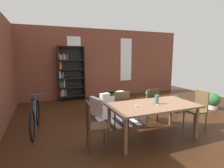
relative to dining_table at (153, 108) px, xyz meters
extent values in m
plane|color=#381E0F|center=(0.26, 0.51, -0.68)|extent=(9.79, 9.79, 0.00)
cube|color=brown|center=(0.26, 4.33, 0.79)|extent=(7.78, 0.12, 2.95)
cube|color=white|center=(-0.92, 4.26, 0.94)|extent=(0.55, 0.02, 1.92)
cube|color=white|center=(1.45, 4.26, 0.94)|extent=(0.55, 0.02, 1.92)
cube|color=#896248|center=(0.00, 0.00, 0.06)|extent=(1.93, 1.04, 0.04)
cylinder|color=#896248|center=(-0.87, -0.42, -0.32)|extent=(0.07, 0.07, 0.72)
cylinder|color=#896248|center=(0.87, -0.42, -0.32)|extent=(0.07, 0.07, 0.72)
cylinder|color=#896248|center=(-0.87, 0.42, -0.32)|extent=(0.07, 0.07, 0.72)
cylinder|color=#896248|center=(0.87, 0.42, -0.32)|extent=(0.07, 0.07, 0.72)
cylinder|color=#4C7266|center=(0.10, 0.00, 0.18)|extent=(0.09, 0.09, 0.20)
cylinder|color=silver|center=(0.01, -0.15, 0.10)|extent=(0.04, 0.04, 0.04)
cylinder|color=silver|center=(-0.45, -0.06, 0.10)|extent=(0.04, 0.04, 0.04)
cube|color=#4C3320|center=(-1.27, 0.00, -0.23)|extent=(0.44, 0.44, 0.04)
cube|color=#4C3320|center=(-1.45, 0.02, 0.02)|extent=(0.07, 0.38, 0.50)
cylinder|color=#4C3320|center=(-1.10, -0.20, -0.47)|extent=(0.04, 0.04, 0.43)
cylinder|color=#4C3320|center=(-1.07, 0.16, -0.47)|extent=(0.04, 0.04, 0.43)
cylinder|color=#4C3320|center=(-1.46, -0.16, -0.47)|extent=(0.04, 0.04, 0.43)
cylinder|color=#4C3320|center=(-1.43, 0.20, -0.47)|extent=(0.04, 0.04, 0.43)
cube|color=#312919|center=(0.43, 0.82, -0.23)|extent=(0.44, 0.44, 0.04)
cube|color=#312919|center=(0.45, 0.64, 0.02)|extent=(0.38, 0.06, 0.50)
cylinder|color=#312919|center=(0.60, 1.02, -0.47)|extent=(0.04, 0.04, 0.43)
cylinder|color=#312919|center=(0.24, 0.98, -0.47)|extent=(0.04, 0.04, 0.43)
cylinder|color=#312919|center=(0.63, 0.66, -0.47)|extent=(0.04, 0.04, 0.43)
cylinder|color=#312919|center=(0.27, 0.63, -0.47)|extent=(0.04, 0.04, 0.43)
cube|color=#4F4025|center=(-0.43, 0.82, -0.23)|extent=(0.42, 0.42, 0.04)
cube|color=#4F4025|center=(-0.45, 0.64, 0.02)|extent=(0.38, 0.05, 0.50)
cylinder|color=#4F4025|center=(-0.24, 0.99, -0.47)|extent=(0.04, 0.04, 0.43)
cylinder|color=#4F4025|center=(-0.60, 1.01, -0.47)|extent=(0.04, 0.04, 0.43)
cylinder|color=#4F4025|center=(-0.27, 0.63, -0.47)|extent=(0.04, 0.04, 0.43)
cylinder|color=#4F4025|center=(-0.63, 0.65, -0.47)|extent=(0.04, 0.04, 0.43)
cube|color=brown|center=(1.27, 0.00, -0.23)|extent=(0.40, 0.40, 0.04)
cube|color=brown|center=(1.45, 0.00, 0.02)|extent=(0.03, 0.38, 0.50)
cylinder|color=brown|center=(1.09, 0.18, -0.47)|extent=(0.04, 0.04, 0.43)
cylinder|color=brown|center=(1.09, -0.18, -0.47)|extent=(0.04, 0.04, 0.43)
cylinder|color=brown|center=(1.45, 0.18, -0.47)|extent=(0.04, 0.04, 0.43)
cylinder|color=brown|center=(1.45, -0.18, -0.47)|extent=(0.04, 0.04, 0.43)
cube|color=black|center=(-1.60, 4.08, 0.41)|extent=(0.04, 0.29, 2.19)
cube|color=black|center=(-0.59, 4.08, 0.41)|extent=(0.04, 0.29, 2.19)
cube|color=black|center=(-1.09, 4.22, 0.41)|extent=(1.05, 0.01, 2.19)
cube|color=black|center=(-1.09, 4.08, -0.50)|extent=(1.01, 0.29, 0.04)
cube|color=#8C4C8C|center=(-1.56, 4.08, -0.39)|extent=(0.04, 0.24, 0.18)
cube|color=gold|center=(-1.51, 4.08, -0.35)|extent=(0.04, 0.17, 0.27)
cube|color=white|center=(-1.46, 4.08, -0.33)|extent=(0.03, 0.15, 0.29)
cube|color=#8C4C8C|center=(-1.41, 4.08, -0.36)|extent=(0.05, 0.20, 0.24)
cube|color=#4C4C51|center=(-1.35, 4.08, -0.33)|extent=(0.04, 0.22, 0.31)
cube|color=black|center=(-1.09, 4.08, -0.14)|extent=(1.01, 0.29, 0.04)
cube|color=#284C8C|center=(-1.56, 4.08, -0.01)|extent=(0.03, 0.20, 0.21)
cube|color=#4C4C51|center=(-1.51, 4.08, 0.02)|extent=(0.05, 0.19, 0.28)
cube|color=#33724C|center=(-1.45, 4.08, -0.01)|extent=(0.04, 0.16, 0.21)
cube|color=white|center=(-1.40, 4.08, 0.03)|extent=(0.03, 0.25, 0.30)
cube|color=black|center=(-1.09, 4.08, 0.23)|extent=(1.01, 0.29, 0.04)
cube|color=white|center=(-1.56, 4.08, 0.39)|extent=(0.05, 0.23, 0.28)
cube|color=#284C8C|center=(-1.51, 4.08, 0.38)|extent=(0.03, 0.18, 0.27)
cube|color=#8C4C8C|center=(-1.46, 4.08, 0.36)|extent=(0.04, 0.20, 0.22)
cube|color=#33724C|center=(-1.42, 4.08, 0.37)|extent=(0.03, 0.19, 0.24)
cube|color=black|center=(-1.09, 4.08, 0.59)|extent=(1.01, 0.29, 0.04)
cube|color=#B22D28|center=(-1.56, 4.08, 0.70)|extent=(0.03, 0.16, 0.18)
cube|color=gold|center=(-1.52, 4.08, 0.75)|extent=(0.03, 0.25, 0.28)
cube|color=#B22D28|center=(-1.48, 4.08, 0.72)|extent=(0.05, 0.20, 0.20)
cube|color=black|center=(-1.09, 4.08, 0.96)|extent=(1.01, 0.29, 0.04)
cube|color=gold|center=(-1.57, 4.08, 1.10)|extent=(0.03, 0.15, 0.25)
cube|color=orange|center=(-1.52, 4.08, 1.09)|extent=(0.03, 0.22, 0.22)
cube|color=white|center=(-1.47, 4.08, 1.06)|extent=(0.03, 0.16, 0.17)
cube|color=#4C4C51|center=(-1.42, 4.08, 1.10)|extent=(0.04, 0.22, 0.24)
cube|color=gold|center=(-1.37, 4.08, 1.09)|extent=(0.04, 0.24, 0.22)
cube|color=#8C4C8C|center=(-1.30, 4.08, 1.07)|extent=(0.05, 0.19, 0.18)
cube|color=#4C4C51|center=(-1.24, 4.08, 1.07)|extent=(0.04, 0.22, 0.19)
cube|color=black|center=(-1.09, 4.08, 1.48)|extent=(1.01, 0.29, 0.04)
cube|color=white|center=(-0.40, 1.87, -0.48)|extent=(0.97, 0.97, 0.40)
cube|color=white|center=(-0.32, 1.56, -0.11)|extent=(0.81, 0.35, 0.35)
cube|color=white|center=(-0.07, 1.95, -0.21)|extent=(0.29, 0.73, 0.15)
cube|color=white|center=(-0.73, 1.79, -0.21)|extent=(0.29, 0.73, 0.15)
cube|color=#19382D|center=(-0.32, 1.56, 0.03)|extent=(0.31, 0.23, 0.08)
torus|color=black|center=(-2.47, 0.83, -0.36)|extent=(0.10, 0.68, 0.68)
torus|color=black|center=(-2.38, 1.81, -0.36)|extent=(0.10, 0.68, 0.68)
cylinder|color=#335999|center=(-2.42, 1.32, -0.26)|extent=(0.06, 0.31, 0.85)
cylinder|color=#335999|center=(-2.44, 1.15, -0.08)|extent=(0.04, 0.04, 0.45)
cube|color=black|center=(-2.44, 1.15, 0.16)|extent=(0.10, 0.21, 0.05)
cylinder|color=#335999|center=(-2.39, 1.71, 0.14)|extent=(0.44, 0.06, 0.02)
cylinder|color=#333338|center=(1.70, 1.20, -0.59)|extent=(0.25, 0.25, 0.18)
sphere|color=#235B2D|center=(1.70, 1.20, -0.33)|extent=(0.42, 0.42, 0.42)
cylinder|color=#9E6042|center=(1.90, 2.94, -0.61)|extent=(0.27, 0.27, 0.14)
sphere|color=#387F42|center=(1.90, 2.94, -0.41)|extent=(0.32, 0.32, 0.32)
cylinder|color=silver|center=(3.16, 1.01, -0.61)|extent=(0.32, 0.32, 0.14)
sphere|color=#2D6B33|center=(3.16, 1.01, -0.36)|extent=(0.45, 0.45, 0.45)
cube|color=#1E1E33|center=(-0.90, 1.21, -0.68)|extent=(0.15, 1.05, 0.01)
cube|color=silver|center=(-0.76, 1.21, -0.68)|extent=(0.15, 1.05, 0.01)
cube|color=#1E1E33|center=(-0.61, 1.21, -0.68)|extent=(0.15, 1.05, 0.01)
cube|color=silver|center=(-0.47, 1.21, -0.68)|extent=(0.15, 1.05, 0.01)
cube|color=#1E1E33|center=(-0.32, 1.21, -0.68)|extent=(0.15, 1.05, 0.01)
cube|color=silver|center=(-0.18, 1.21, -0.68)|extent=(0.15, 1.05, 0.01)
cube|color=#1E1E33|center=(-0.03, 1.21, -0.68)|extent=(0.15, 1.05, 0.01)
cube|color=silver|center=(0.12, 1.21, -0.68)|extent=(0.15, 1.05, 0.01)
cube|color=#1E1E33|center=(0.26, 1.21, -0.68)|extent=(0.15, 1.05, 0.01)
camera|label=1|loc=(-2.23, -3.14, 1.13)|focal=28.33mm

